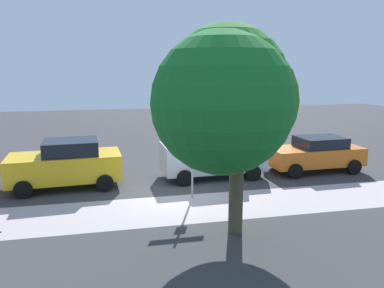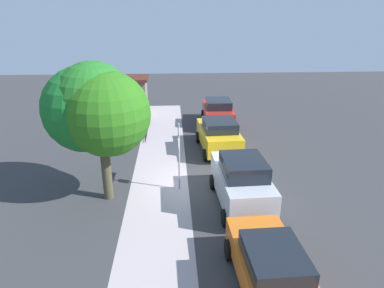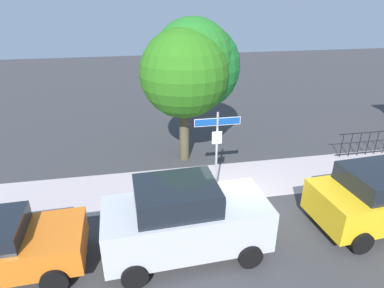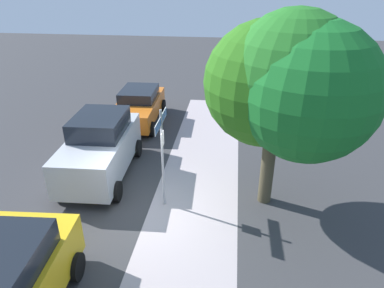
{
  "view_description": "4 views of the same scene",
  "coord_description": "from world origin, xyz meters",
  "px_view_note": "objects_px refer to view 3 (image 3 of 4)",
  "views": [
    {
      "loc": [
        2.22,
        12.86,
        4.52
      ],
      "look_at": [
        -0.47,
        0.53,
        1.98
      ],
      "focal_mm": 35.53,
      "sensor_mm": 36.0,
      "label": 1
    },
    {
      "loc": [
        -14.05,
        0.64,
        7.35
      ],
      "look_at": [
        -0.59,
        -0.15,
        2.15
      ],
      "focal_mm": 32.25,
      "sensor_mm": 36.0,
      "label": 2
    },
    {
      "loc": [
        -3.04,
        -8.79,
        6.29
      ],
      "look_at": [
        -1.19,
        1.11,
        1.7
      ],
      "focal_mm": 30.6,
      "sensor_mm": 36.0,
      "label": 3
    },
    {
      "loc": [
        7.92,
        2.27,
        6.32
      ],
      "look_at": [
        -1.61,
        1.1,
        1.52
      ],
      "focal_mm": 32.53,
      "sensor_mm": 36.0,
      "label": 4
    }
  ],
  "objects_px": {
    "street_sign": "(217,139)",
    "shade_tree": "(192,68)",
    "car_silver": "(185,219)",
    "car_yellow": "(382,197)"
  },
  "relations": [
    {
      "from": "street_sign",
      "to": "shade_tree",
      "type": "xyz_separation_m",
      "value": [
        -0.18,
        3.26,
        1.62
      ]
    },
    {
      "from": "shade_tree",
      "to": "car_silver",
      "type": "height_order",
      "value": "shade_tree"
    },
    {
      "from": "street_sign",
      "to": "shade_tree",
      "type": "height_order",
      "value": "shade_tree"
    },
    {
      "from": "street_sign",
      "to": "car_yellow",
      "type": "distance_m",
      "value": 5.13
    },
    {
      "from": "street_sign",
      "to": "car_silver",
      "type": "bearing_deg",
      "value": -120.89
    },
    {
      "from": "shade_tree",
      "to": "street_sign",
      "type": "bearing_deg",
      "value": -86.8
    },
    {
      "from": "street_sign",
      "to": "car_yellow",
      "type": "xyz_separation_m",
      "value": [
        4.43,
        -2.31,
        -1.2
      ]
    },
    {
      "from": "shade_tree",
      "to": "car_yellow",
      "type": "bearing_deg",
      "value": -50.4
    },
    {
      "from": "shade_tree",
      "to": "car_yellow",
      "type": "xyz_separation_m",
      "value": [
        4.61,
        -5.57,
        -2.82
      ]
    },
    {
      "from": "shade_tree",
      "to": "car_yellow",
      "type": "height_order",
      "value": "shade_tree"
    }
  ]
}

